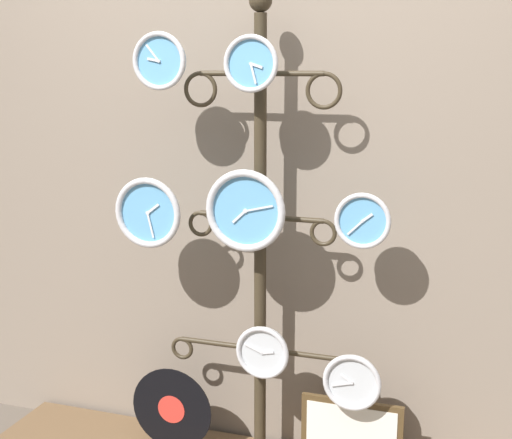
{
  "coord_description": "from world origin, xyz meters",
  "views": [
    {
      "loc": [
        0.82,
        -2.07,
        1.58
      ],
      "look_at": [
        0.0,
        0.36,
        1.04
      ],
      "focal_mm": 50.0,
      "sensor_mm": 36.0,
      "label": 1
    }
  ],
  "objects_px": {
    "clock_middle_left": "(148,213)",
    "vinyl_record": "(172,409)",
    "display_stand": "(260,290)",
    "clock_bottom_center": "(263,352)",
    "clock_middle_right": "(363,221)",
    "clock_top_left": "(160,61)",
    "clock_middle_center": "(246,211)",
    "clock_top_center": "(252,64)",
    "picture_frame": "(351,438)",
    "clock_bottom_right": "(352,382)"
  },
  "relations": [
    {
      "from": "clock_top_center",
      "to": "clock_middle_center",
      "type": "xyz_separation_m",
      "value": [
        -0.02,
        0.0,
        -0.52
      ]
    },
    {
      "from": "clock_middle_left",
      "to": "clock_middle_center",
      "type": "height_order",
      "value": "clock_middle_center"
    },
    {
      "from": "picture_frame",
      "to": "clock_middle_right",
      "type": "bearing_deg",
      "value": -56.59
    },
    {
      "from": "clock_middle_center",
      "to": "vinyl_record",
      "type": "bearing_deg",
      "value": 174.5
    },
    {
      "from": "clock_middle_left",
      "to": "clock_top_left",
      "type": "bearing_deg",
      "value": 5.39
    },
    {
      "from": "clock_bottom_right",
      "to": "vinyl_record",
      "type": "height_order",
      "value": "clock_bottom_right"
    },
    {
      "from": "picture_frame",
      "to": "clock_middle_left",
      "type": "bearing_deg",
      "value": -174.4
    },
    {
      "from": "display_stand",
      "to": "clock_top_center",
      "type": "distance_m",
      "value": 0.86
    },
    {
      "from": "display_stand",
      "to": "clock_top_left",
      "type": "distance_m",
      "value": 0.93
    },
    {
      "from": "vinyl_record",
      "to": "picture_frame",
      "type": "distance_m",
      "value": 0.73
    },
    {
      "from": "clock_top_center",
      "to": "vinyl_record",
      "type": "distance_m",
      "value": 1.41
    },
    {
      "from": "clock_middle_right",
      "to": "clock_bottom_center",
      "type": "bearing_deg",
      "value": -175.44
    },
    {
      "from": "clock_top_left",
      "to": "clock_middle_center",
      "type": "relative_size",
      "value": 0.69
    },
    {
      "from": "clock_bottom_center",
      "to": "clock_bottom_right",
      "type": "relative_size",
      "value": 0.96
    },
    {
      "from": "clock_middle_center",
      "to": "clock_middle_right",
      "type": "xyz_separation_m",
      "value": [
        0.42,
        0.03,
        -0.01
      ]
    },
    {
      "from": "display_stand",
      "to": "picture_frame",
      "type": "height_order",
      "value": "display_stand"
    },
    {
      "from": "clock_middle_left",
      "to": "clock_bottom_center",
      "type": "distance_m",
      "value": 0.68
    },
    {
      "from": "clock_top_center",
      "to": "clock_bottom_center",
      "type": "bearing_deg",
      "value": 1.18
    },
    {
      "from": "clock_top_center",
      "to": "clock_bottom_center",
      "type": "height_order",
      "value": "clock_top_center"
    },
    {
      "from": "clock_bottom_center",
      "to": "vinyl_record",
      "type": "bearing_deg",
      "value": 175.32
    },
    {
      "from": "clock_middle_right",
      "to": "clock_bottom_center",
      "type": "relative_size",
      "value": 0.97
    },
    {
      "from": "clock_top_left",
      "to": "vinyl_record",
      "type": "bearing_deg",
      "value": 102.15
    },
    {
      "from": "clock_top_left",
      "to": "clock_bottom_center",
      "type": "height_order",
      "value": "clock_top_left"
    },
    {
      "from": "clock_middle_center",
      "to": "picture_frame",
      "type": "xyz_separation_m",
      "value": [
        0.4,
        0.06,
        -0.87
      ]
    },
    {
      "from": "clock_top_center",
      "to": "clock_middle_left",
      "type": "bearing_deg",
      "value": -178.55
    },
    {
      "from": "display_stand",
      "to": "clock_middle_right",
      "type": "xyz_separation_m",
      "value": [
        0.4,
        -0.07,
        0.32
      ]
    },
    {
      "from": "clock_middle_center",
      "to": "clock_bottom_right",
      "type": "xyz_separation_m",
      "value": [
        0.41,
        0.01,
        -0.61
      ]
    },
    {
      "from": "clock_top_left",
      "to": "vinyl_record",
      "type": "distance_m",
      "value": 1.38
    },
    {
      "from": "clock_top_left",
      "to": "clock_middle_right",
      "type": "height_order",
      "value": "clock_top_left"
    },
    {
      "from": "vinyl_record",
      "to": "picture_frame",
      "type": "xyz_separation_m",
      "value": [
        0.73,
        0.03,
        -0.02
      ]
    },
    {
      "from": "clock_middle_left",
      "to": "picture_frame",
      "type": "xyz_separation_m",
      "value": [
        0.78,
        0.08,
        -0.84
      ]
    },
    {
      "from": "clock_bottom_center",
      "to": "picture_frame",
      "type": "distance_m",
      "value": 0.47
    },
    {
      "from": "picture_frame",
      "to": "clock_bottom_right",
      "type": "bearing_deg",
      "value": -81.98
    },
    {
      "from": "clock_top_center",
      "to": "clock_middle_right",
      "type": "relative_size",
      "value": 1.0
    },
    {
      "from": "clock_top_center",
      "to": "picture_frame",
      "type": "height_order",
      "value": "clock_top_center"
    },
    {
      "from": "clock_middle_right",
      "to": "clock_bottom_center",
      "type": "height_order",
      "value": "clock_middle_right"
    },
    {
      "from": "picture_frame",
      "to": "clock_bottom_center",
      "type": "bearing_deg",
      "value": -168.8
    },
    {
      "from": "clock_bottom_center",
      "to": "vinyl_record",
      "type": "xyz_separation_m",
      "value": [
        -0.4,
        0.03,
        -0.31
      ]
    },
    {
      "from": "clock_middle_left",
      "to": "vinyl_record",
      "type": "distance_m",
      "value": 0.82
    },
    {
      "from": "clock_top_left",
      "to": "vinyl_record",
      "type": "xyz_separation_m",
      "value": [
        -0.01,
        0.04,
        -1.38
      ]
    },
    {
      "from": "clock_middle_right",
      "to": "clock_middle_center",
      "type": "bearing_deg",
      "value": -176.25
    },
    {
      "from": "display_stand",
      "to": "clock_middle_right",
      "type": "distance_m",
      "value": 0.51
    },
    {
      "from": "clock_top_left",
      "to": "clock_top_center",
      "type": "distance_m",
      "value": 0.35
    },
    {
      "from": "clock_bottom_center",
      "to": "clock_middle_left",
      "type": "bearing_deg",
      "value": -178.58
    },
    {
      "from": "display_stand",
      "to": "clock_bottom_center",
      "type": "bearing_deg",
      "value": -66.43
    },
    {
      "from": "vinyl_record",
      "to": "clock_middle_right",
      "type": "bearing_deg",
      "value": -0.33
    },
    {
      "from": "display_stand",
      "to": "clock_bottom_right",
      "type": "relative_size",
      "value": 8.62
    },
    {
      "from": "clock_middle_left",
      "to": "clock_middle_center",
      "type": "distance_m",
      "value": 0.39
    },
    {
      "from": "clock_top_left",
      "to": "clock_middle_center",
      "type": "distance_m",
      "value": 0.62
    },
    {
      "from": "clock_middle_center",
      "to": "clock_bottom_center",
      "type": "bearing_deg",
      "value": -0.59
    }
  ]
}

